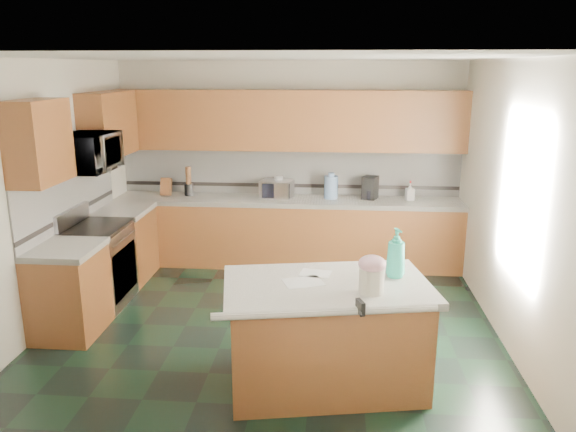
# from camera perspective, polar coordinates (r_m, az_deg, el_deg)

# --- Properties ---
(floor) EXTENTS (4.60, 4.60, 0.00)m
(floor) POSITION_cam_1_polar(r_m,az_deg,el_deg) (5.90, -1.77, -11.42)
(floor) COLOR black
(floor) RESTS_ON ground
(ceiling) EXTENTS (4.60, 4.60, 0.00)m
(ceiling) POSITION_cam_1_polar(r_m,az_deg,el_deg) (5.29, -2.01, 15.79)
(ceiling) COLOR white
(ceiling) RESTS_ON ground
(wall_back) EXTENTS (4.60, 0.04, 2.70)m
(wall_back) POSITION_cam_1_polar(r_m,az_deg,el_deg) (7.70, 0.13, 5.45)
(wall_back) COLOR white
(wall_back) RESTS_ON ground
(wall_front) EXTENTS (4.60, 0.04, 2.70)m
(wall_front) POSITION_cam_1_polar(r_m,az_deg,el_deg) (3.26, -6.68, -8.12)
(wall_front) COLOR white
(wall_front) RESTS_ON ground
(wall_left) EXTENTS (0.04, 4.60, 2.70)m
(wall_left) POSITION_cam_1_polar(r_m,az_deg,el_deg) (6.15, -23.88, 1.73)
(wall_left) COLOR white
(wall_left) RESTS_ON ground
(wall_right) EXTENTS (0.04, 4.60, 2.70)m
(wall_right) POSITION_cam_1_polar(r_m,az_deg,el_deg) (5.66, 22.12, 0.86)
(wall_right) COLOR white
(wall_right) RESTS_ON ground
(back_base_cab) EXTENTS (4.60, 0.60, 0.86)m
(back_base_cab) POSITION_cam_1_polar(r_m,az_deg,el_deg) (7.60, -0.08, -1.81)
(back_base_cab) COLOR #4E2A12
(back_base_cab) RESTS_ON ground
(back_countertop) EXTENTS (4.60, 0.64, 0.06)m
(back_countertop) POSITION_cam_1_polar(r_m,az_deg,el_deg) (7.48, -0.08, 1.57)
(back_countertop) COLOR white
(back_countertop) RESTS_ON back_base_cab
(back_upper_cab) EXTENTS (4.60, 0.33, 0.78)m
(back_upper_cab) POSITION_cam_1_polar(r_m,az_deg,el_deg) (7.45, 0.01, 9.69)
(back_upper_cab) COLOR #4E2A12
(back_upper_cab) RESTS_ON wall_back
(back_backsplash) EXTENTS (4.60, 0.02, 0.63)m
(back_backsplash) POSITION_cam_1_polar(r_m,az_deg,el_deg) (7.69, 0.11, 4.56)
(back_backsplash) COLOR silver
(back_backsplash) RESTS_ON back_countertop
(back_accent_band) EXTENTS (4.60, 0.01, 0.05)m
(back_accent_band) POSITION_cam_1_polar(r_m,az_deg,el_deg) (7.72, 0.10, 3.13)
(back_accent_band) COLOR black
(back_accent_band) RESTS_ON back_countertop
(left_base_cab_rear) EXTENTS (0.60, 0.82, 0.86)m
(left_base_cab_rear) POSITION_cam_1_polar(r_m,az_deg,el_deg) (7.38, -16.25, -2.94)
(left_base_cab_rear) COLOR #4E2A12
(left_base_cab_rear) RESTS_ON ground
(left_counter_rear) EXTENTS (0.64, 0.82, 0.06)m
(left_counter_rear) POSITION_cam_1_polar(r_m,az_deg,el_deg) (7.26, -16.51, 0.52)
(left_counter_rear) COLOR white
(left_counter_rear) RESTS_ON left_base_cab_rear
(left_base_cab_front) EXTENTS (0.60, 0.72, 0.86)m
(left_base_cab_front) POSITION_cam_1_polar(r_m,az_deg,el_deg) (6.07, -21.36, -7.30)
(left_base_cab_front) COLOR #4E2A12
(left_base_cab_front) RESTS_ON ground
(left_counter_front) EXTENTS (0.64, 0.72, 0.06)m
(left_counter_front) POSITION_cam_1_polar(r_m,az_deg,el_deg) (5.92, -21.78, -3.17)
(left_counter_front) COLOR white
(left_counter_front) RESTS_ON left_base_cab_front
(left_backsplash) EXTENTS (0.02, 2.30, 0.63)m
(left_backsplash) POSITION_cam_1_polar(r_m,az_deg,el_deg) (6.64, -21.32, 1.86)
(left_backsplash) COLOR silver
(left_backsplash) RESTS_ON wall_left
(left_accent_band) EXTENTS (0.01, 2.30, 0.05)m
(left_accent_band) POSITION_cam_1_polar(r_m,az_deg,el_deg) (6.68, -21.12, 0.23)
(left_accent_band) COLOR black
(left_accent_band) RESTS_ON wall_left
(left_upper_cab_rear) EXTENTS (0.33, 1.09, 0.78)m
(left_upper_cab_rear) POSITION_cam_1_polar(r_m,az_deg,el_deg) (7.26, -17.75, 8.86)
(left_upper_cab_rear) COLOR #4E2A12
(left_upper_cab_rear) RESTS_ON wall_left
(left_upper_cab_front) EXTENTS (0.33, 0.72, 0.78)m
(left_upper_cab_front) POSITION_cam_1_polar(r_m,az_deg,el_deg) (5.76, -24.00, 6.88)
(left_upper_cab_front) COLOR #4E2A12
(left_upper_cab_front) RESTS_ON wall_left
(range_body) EXTENTS (0.60, 0.76, 0.88)m
(range_body) POSITION_cam_1_polar(r_m,az_deg,el_deg) (6.69, -18.64, -4.90)
(range_body) COLOR #B7B7BC
(range_body) RESTS_ON ground
(range_oven_door) EXTENTS (0.02, 0.68, 0.55)m
(range_oven_door) POSITION_cam_1_polar(r_m,az_deg,el_deg) (6.59, -16.28, -5.37)
(range_oven_door) COLOR black
(range_oven_door) RESTS_ON range_body
(range_cooktop) EXTENTS (0.62, 0.78, 0.04)m
(range_cooktop) POSITION_cam_1_polar(r_m,az_deg,el_deg) (6.55, -18.97, -1.11)
(range_cooktop) COLOR black
(range_cooktop) RESTS_ON range_body
(range_handle) EXTENTS (0.02, 0.66, 0.02)m
(range_handle) POSITION_cam_1_polar(r_m,az_deg,el_deg) (6.46, -16.28, -2.22)
(range_handle) COLOR #B7B7BC
(range_handle) RESTS_ON range_body
(range_backguard) EXTENTS (0.06, 0.76, 0.18)m
(range_backguard) POSITION_cam_1_polar(r_m,az_deg,el_deg) (6.63, -21.11, -0.05)
(range_backguard) COLOR #B7B7BC
(range_backguard) RESTS_ON range_body
(microwave) EXTENTS (0.50, 0.73, 0.41)m
(microwave) POSITION_cam_1_polar(r_m,az_deg,el_deg) (6.39, -19.60, 6.09)
(microwave) COLOR #B7B7BC
(microwave) RESTS_ON wall_left
(island_base) EXTENTS (1.70, 1.16, 0.86)m
(island_base) POSITION_cam_1_polar(r_m,az_deg,el_deg) (4.80, 3.89, -12.24)
(island_base) COLOR #4E2A12
(island_base) RESTS_ON ground
(island_top) EXTENTS (1.82, 1.28, 0.06)m
(island_top) POSITION_cam_1_polar(r_m,az_deg,el_deg) (4.61, 3.99, -7.15)
(island_top) COLOR white
(island_top) RESTS_ON island_base
(island_bullnose) EXTENTS (1.65, 0.36, 0.06)m
(island_bullnose) POSITION_cam_1_polar(r_m,az_deg,el_deg) (4.15, 3.87, -9.72)
(island_bullnose) COLOR white
(island_bullnose) RESTS_ON island_base
(treat_jar) EXTENTS (0.21, 0.21, 0.20)m
(treat_jar) POSITION_cam_1_polar(r_m,az_deg,el_deg) (4.41, 8.48, -6.49)
(treat_jar) COLOR beige
(treat_jar) RESTS_ON island_top
(treat_jar_lid) EXTENTS (0.22, 0.22, 0.13)m
(treat_jar_lid) POSITION_cam_1_polar(r_m,az_deg,el_deg) (4.36, 8.54, -4.84)
(treat_jar_lid) COLOR #E3A6B9
(treat_jar_lid) RESTS_ON treat_jar
(treat_jar_knob) EXTENTS (0.07, 0.02, 0.02)m
(treat_jar_knob) POSITION_cam_1_polar(r_m,az_deg,el_deg) (4.34, 8.57, -4.26)
(treat_jar_knob) COLOR tan
(treat_jar_knob) RESTS_ON treat_jar_lid
(treat_jar_knob_end_l) EXTENTS (0.04, 0.04, 0.04)m
(treat_jar_knob_end_l) POSITION_cam_1_polar(r_m,az_deg,el_deg) (4.34, 8.10, -4.25)
(treat_jar_knob_end_l) COLOR tan
(treat_jar_knob_end_l) RESTS_ON treat_jar_lid
(treat_jar_knob_end_r) EXTENTS (0.04, 0.04, 0.04)m
(treat_jar_knob_end_r) POSITION_cam_1_polar(r_m,az_deg,el_deg) (4.35, 9.03, -4.27)
(treat_jar_knob_end_r) COLOR tan
(treat_jar_knob_end_r) RESTS_ON treat_jar_lid
(soap_bottle_island) EXTENTS (0.20, 0.21, 0.42)m
(soap_bottle_island) POSITION_cam_1_polar(r_m,az_deg,el_deg) (4.74, 10.93, -3.70)
(soap_bottle_island) COLOR #2AB89E
(soap_bottle_island) RESTS_ON island_top
(paper_sheet_a) EXTENTS (0.38, 0.33, 0.00)m
(paper_sheet_a) POSITION_cam_1_polar(r_m,az_deg,el_deg) (4.60, 1.55, -6.72)
(paper_sheet_a) COLOR white
(paper_sheet_a) RESTS_ON island_top
(paper_sheet_b) EXTENTS (0.29, 0.23, 0.00)m
(paper_sheet_b) POSITION_cam_1_polar(r_m,az_deg,el_deg) (4.79, 2.81, -5.84)
(paper_sheet_b) COLOR white
(paper_sheet_b) RESTS_ON island_top
(clamp_body) EXTENTS (0.07, 0.12, 0.10)m
(clamp_body) POSITION_cam_1_polar(r_m,az_deg,el_deg) (4.16, 7.36, -9.17)
(clamp_body) COLOR black
(clamp_body) RESTS_ON island_top
(clamp_handle) EXTENTS (0.02, 0.08, 0.02)m
(clamp_handle) POSITION_cam_1_polar(r_m,az_deg,el_deg) (4.10, 7.39, -9.81)
(clamp_handle) COLOR black
(clamp_handle) RESTS_ON island_top
(knife_block) EXTENTS (0.13, 0.18, 0.26)m
(knife_block) POSITION_cam_1_polar(r_m,az_deg,el_deg) (7.81, -12.28, 2.92)
(knife_block) COLOR #472814
(knife_block) RESTS_ON back_countertop
(utensil_crock) EXTENTS (0.13, 0.13, 0.16)m
(utensil_crock) POSITION_cam_1_polar(r_m,az_deg,el_deg) (7.77, -10.03, 2.66)
(utensil_crock) COLOR black
(utensil_crock) RESTS_ON back_countertop
(utensil_bundle) EXTENTS (0.07, 0.07, 0.23)m
(utensil_bundle) POSITION_cam_1_polar(r_m,az_deg,el_deg) (7.73, -10.09, 4.08)
(utensil_bundle) COLOR #472814
(utensil_bundle) RESTS_ON utensil_crock
(toaster_oven) EXTENTS (0.46, 0.37, 0.24)m
(toaster_oven) POSITION_cam_1_polar(r_m,az_deg,el_deg) (7.51, -1.16, 2.77)
(toaster_oven) COLOR #B7B7BC
(toaster_oven) RESTS_ON back_countertop
(toaster_oven_door) EXTENTS (0.37, 0.01, 0.20)m
(toaster_oven_door) POSITION_cam_1_polar(r_m,az_deg,el_deg) (7.38, -1.26, 2.56)
(toaster_oven_door) COLOR black
(toaster_oven_door) RESTS_ON toaster_oven
(paper_towel) EXTENTS (0.12, 0.12, 0.27)m
(paper_towel) POSITION_cam_1_polar(r_m,az_deg,el_deg) (7.55, -0.96, 2.99)
(paper_towel) COLOR white
(paper_towel) RESTS_ON back_countertop
(paper_towel_base) EXTENTS (0.18, 0.18, 0.01)m
(paper_towel_base) POSITION_cam_1_polar(r_m,az_deg,el_deg) (7.58, -0.96, 2.03)
(paper_towel_base) COLOR #B7B7BC
(paper_towel_base) RESTS_ON back_countertop
(water_jug) EXTENTS (0.18, 0.18, 0.30)m
(water_jug) POSITION_cam_1_polar(r_m,az_deg,el_deg) (7.48, 4.39, 2.93)
(water_jug) COLOR #6383B4
(water_jug) RESTS_ON back_countertop
(water_jug_neck) EXTENTS (0.09, 0.09, 0.04)m
(water_jug_neck) POSITION_cam_1_polar(r_m,az_deg,el_deg) (7.44, 4.41, 4.22)
(water_jug_neck) COLOR #6383B4
(water_jug_neck) RESTS_ON water_jug
(coffee_maker) EXTENTS (0.24, 0.25, 0.30)m
(coffee_maker) POSITION_cam_1_polar(r_m,az_deg,el_deg) (7.51, 8.34, 2.88)
(coffee_maker) COLOR black
(coffee_maker) RESTS_ON back_countertop
(coffee_carafe) EXTENTS (0.12, 0.12, 0.12)m
(coffee_carafe) POSITION_cam_1_polar(r_m,az_deg,el_deg) (7.48, 8.33, 2.14)
(coffee_carafe) COLOR black
(coffee_carafe) RESTS_ON back_countertop
(soap_bottle_back) EXTENTS (0.12, 0.12, 0.23)m
(soap_bottle_back) POSITION_cam_1_polar(r_m,az_deg,el_deg) (7.54, 12.28, 2.44)
(soap_bottle_back) COLOR white
(soap_bottle_back) RESTS_ON back_countertop
(soap_back_cap) EXTENTS (0.02, 0.02, 0.03)m
(soap_back_cap) POSITION_cam_1_polar(r_m,az_deg,el_deg) (7.51, 12.34, 3.40)
(soap_back_cap) COLOR red
(soap_back_cap) RESTS_ON soap_bottle_back
(window_light_proxy) EXTENTS (0.02, 1.40, 1.10)m
(window_light_proxy) POSITION_cam_1_polar(r_m,az_deg,el_deg) (5.44, 22.57, 1.89)
(window_light_proxy) COLOR white
(window_light_proxy) RESTS_ON wall_right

